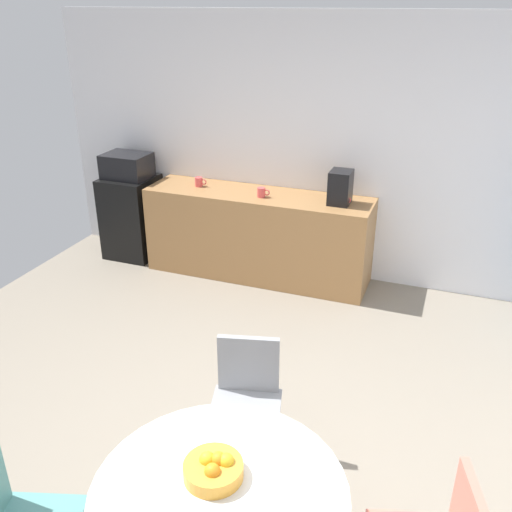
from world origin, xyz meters
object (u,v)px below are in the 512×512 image
at_px(round_table, 220,512).
at_px(mug_green, 199,182).
at_px(mini_fridge, 132,216).
at_px(microwave, 127,166).
at_px(fruit_bowl, 214,469).
at_px(coffee_maker, 340,187).
at_px(mug_white, 262,192).
at_px(mug_red, 342,200).
at_px(chair_gray, 247,389).

relative_size(round_table, mug_green, 8.73).
xyz_separation_m(mini_fridge, round_table, (2.60, -3.41, 0.16)).
distance_m(microwave, mug_green, 0.85).
bearing_deg(fruit_bowl, coffee_maker, 93.53).
bearing_deg(mug_white, mug_green, 172.39).
relative_size(mini_fridge, coffee_maker, 2.84).
bearing_deg(mini_fridge, microwave, 0.00).
distance_m(microwave, round_table, 4.30).
bearing_deg(coffee_maker, mug_red, -41.16).
distance_m(round_table, mug_white, 3.49).
relative_size(chair_gray, mug_red, 6.43).
height_order(chair_gray, fruit_bowl, fruit_bowl).
height_order(chair_gray, mug_white, mug_white).
xyz_separation_m(round_table, coffee_maker, (-0.26, 3.41, 0.44)).
relative_size(microwave, coffee_maker, 1.50).
xyz_separation_m(fruit_bowl, mug_white, (-0.97, 3.26, 0.15)).
distance_m(mini_fridge, round_table, 4.29).
bearing_deg(round_table, mug_white, 107.05).
bearing_deg(mug_white, mug_red, 4.01).
relative_size(mug_white, mug_green, 1.00).
height_order(mini_fridge, mug_white, mug_white).
relative_size(microwave, fruit_bowl, 1.80).
height_order(microwave, mug_red, microwave).
bearing_deg(mug_white, fruit_bowl, -73.48).
relative_size(mini_fridge, fruit_bowl, 3.40).
xyz_separation_m(round_table, mug_green, (-1.75, 3.42, 0.33)).
relative_size(fruit_bowl, mug_green, 2.07).
relative_size(mug_white, mug_red, 1.00).
xyz_separation_m(microwave, fruit_bowl, (2.54, -3.34, -0.24)).
bearing_deg(mug_green, mug_white, -7.61).
relative_size(microwave, round_table, 0.43).
xyz_separation_m(chair_gray, mug_white, (-0.77, 2.37, 0.43)).
height_order(mug_white, coffee_maker, coffee_maker).
distance_m(round_table, fruit_bowl, 0.20).
bearing_deg(coffee_maker, chair_gray, -89.72).
height_order(microwave, mug_white, microwave).
bearing_deg(round_table, mug_red, 93.86).
relative_size(mug_white, coffee_maker, 0.40).
xyz_separation_m(mug_green, coffee_maker, (1.49, -0.02, 0.11)).
xyz_separation_m(fruit_bowl, mug_red, (-0.18, 3.32, 0.15)).
height_order(mug_white, mug_red, same).
bearing_deg(coffee_maker, mini_fridge, 180.00).
relative_size(round_table, coffee_maker, 3.52).
bearing_deg(mug_red, round_table, -86.14).
bearing_deg(chair_gray, microwave, 133.74).
bearing_deg(mug_white, mini_fridge, 177.02).
distance_m(fruit_bowl, mug_red, 3.32).
height_order(round_table, coffee_maker, coffee_maker).
bearing_deg(round_table, coffee_maker, 94.34).
bearing_deg(mug_red, microwave, 179.36).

